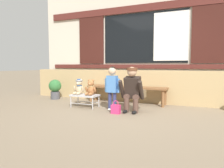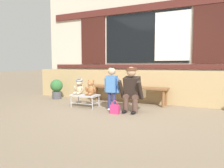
# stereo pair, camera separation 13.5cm
# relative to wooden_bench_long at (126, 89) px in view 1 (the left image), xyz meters

# --- Properties ---
(ground_plane) EXTENTS (60.00, 60.00, 0.00)m
(ground_plane) POSITION_rel_wooden_bench_long_xyz_m (0.23, -1.06, -0.37)
(ground_plane) COLOR #84725B
(brick_low_wall) EXTENTS (6.64, 0.25, 0.85)m
(brick_low_wall) POSITION_rel_wooden_bench_long_xyz_m (0.23, 0.37, 0.05)
(brick_low_wall) COLOR tan
(brick_low_wall) RESTS_ON ground
(shop_facade) EXTENTS (6.78, 0.26, 3.69)m
(shop_facade) POSITION_rel_wooden_bench_long_xyz_m (0.24, 0.88, 1.47)
(shop_facade) COLOR beige
(shop_facade) RESTS_ON ground
(wooden_bench_long) EXTENTS (2.10, 0.40, 0.44)m
(wooden_bench_long) POSITION_rel_wooden_bench_long_xyz_m (0.00, 0.00, 0.00)
(wooden_bench_long) COLOR brown
(wooden_bench_long) RESTS_ON ground
(small_display_bench) EXTENTS (0.64, 0.36, 0.30)m
(small_display_bench) POSITION_rel_wooden_bench_long_xyz_m (-0.70, -0.89, -0.11)
(small_display_bench) COLOR #BCBCC1
(small_display_bench) RESTS_ON ground
(teddy_bear_with_hat) EXTENTS (0.28, 0.27, 0.36)m
(teddy_bear_with_hat) POSITION_rel_wooden_bench_long_xyz_m (-0.86, -0.89, 0.10)
(teddy_bear_with_hat) COLOR #CCB289
(teddy_bear_with_hat) RESTS_ON small_display_bench
(teddy_bear_plain) EXTENTS (0.28, 0.26, 0.36)m
(teddy_bear_plain) POSITION_rel_wooden_bench_long_xyz_m (-0.54, -0.89, 0.09)
(teddy_bear_plain) COLOR #A86B3D
(teddy_bear_plain) RESTS_ON small_display_bench
(child_standing) EXTENTS (0.35, 0.18, 0.96)m
(child_standing) POSITION_rel_wooden_bench_long_xyz_m (0.03, -0.95, 0.22)
(child_standing) COLOR navy
(child_standing) RESTS_ON ground
(adult_crouching) EXTENTS (0.50, 0.49, 0.95)m
(adult_crouching) POSITION_rel_wooden_bench_long_xyz_m (0.48, -0.90, 0.11)
(adult_crouching) COLOR brown
(adult_crouching) RESTS_ON ground
(handbag_on_ground) EXTENTS (0.18, 0.11, 0.27)m
(handbag_on_ground) POSITION_rel_wooden_bench_long_xyz_m (0.22, -1.19, -0.28)
(handbag_on_ground) COLOR #E53370
(handbag_on_ground) RESTS_ON ground
(potted_plant) EXTENTS (0.36, 0.36, 0.57)m
(potted_plant) POSITION_rel_wooden_bench_long_xyz_m (-2.13, -0.20, -0.05)
(potted_plant) COLOR #4C4C51
(potted_plant) RESTS_ON ground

